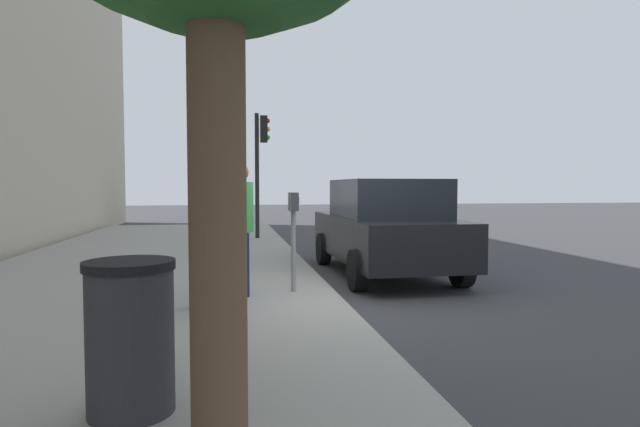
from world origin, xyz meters
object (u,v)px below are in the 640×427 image
Objects in this scene: parked_sedan_near at (385,227)px; pedestrian_at_meter at (239,216)px; traffic_signal at (261,154)px; trash_bin at (131,336)px; pedestrian_bystander at (213,220)px; parking_meter at (293,220)px.

pedestrian_at_meter is at bearing 126.60° from parked_sedan_near.
parked_sedan_near is 6.39m from traffic_signal.
pedestrian_at_meter is at bearing -11.84° from trash_bin.
trash_bin is at bearing -151.45° from pedestrian_bystander.
traffic_signal reaches higher than trash_bin.
parking_meter is at bearing 135.07° from parked_sedan_near.
pedestrian_at_meter is 8.01m from traffic_signal.
pedestrian_bystander reaches higher than pedestrian_at_meter.
pedestrian_bystander is (-0.92, 1.09, 0.07)m from parking_meter.
pedestrian_bystander reaches higher than parking_meter.
trash_bin is at bearing -118.10° from pedestrian_at_meter.
pedestrian_at_meter reaches higher than trash_bin.
pedestrian_bystander is at bearing -127.15° from pedestrian_at_meter.
trash_bin is at bearing 148.61° from parked_sedan_near.
parked_sedan_near is (2.01, -2.70, -0.34)m from pedestrian_at_meter.
traffic_signal is at bearing 30.41° from pedestrian_bystander.
parked_sedan_near is (1.95, -1.94, -0.27)m from parking_meter.
parked_sedan_near reaches higher than parking_meter.
traffic_signal reaches higher than parked_sedan_near.
parking_meter is 0.39× the size of traffic_signal.
pedestrian_bystander is at bearing 172.90° from traffic_signal.
parking_meter is 1.40× the size of trash_bin.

